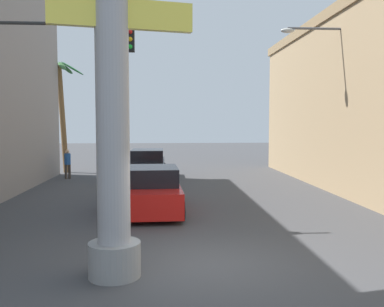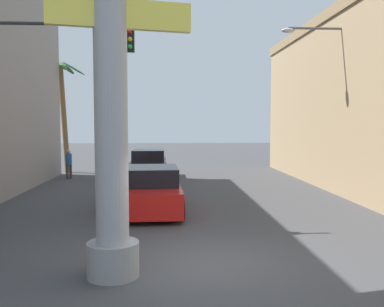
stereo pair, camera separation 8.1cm
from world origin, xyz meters
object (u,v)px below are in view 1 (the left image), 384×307
street_lamp (333,93)px  traffic_light_mast (30,81)px  neon_sign_pole (112,24)px  car_far (148,164)px  car_lead (152,190)px  pedestrian_far_left (68,162)px  palm_tree_far_left (62,102)px

street_lamp → traffic_light_mast: 11.86m
neon_sign_pole → car_far: bearing=89.8°
car_lead → pedestrian_far_left: 10.02m
street_lamp → car_lead: 8.68m
neon_sign_pole → palm_tree_far_left: (-5.25, 18.33, -0.65)m
traffic_light_mast → palm_tree_far_left: size_ratio=0.89×
traffic_light_mast → pedestrian_far_left: bearing=97.1°
traffic_light_mast → palm_tree_far_left: (-2.28, 13.71, 0.00)m
car_lead → street_lamp: bearing=18.9°
car_lead → pedestrian_far_left: (-4.85, 8.77, 0.23)m
car_far → neon_sign_pole: bearing=-90.2°
street_lamp → car_lead: size_ratio=1.35×
traffic_light_mast → car_far: (3.03, 11.24, -3.58)m
street_lamp → palm_tree_far_left: street_lamp is taller
car_far → pedestrian_far_left: size_ratio=2.94×
traffic_light_mast → car_lead: traffic_light_mast is taller
traffic_light_mast → pedestrian_far_left: (-1.32, 10.66, -3.38)m
car_lead → palm_tree_far_left: palm_tree_far_left is taller
traffic_light_mast → car_far: bearing=74.9°
car_lead → palm_tree_far_left: (-5.81, 11.82, 3.61)m
street_lamp → car_far: street_lamp is taller
street_lamp → traffic_light_mast: (-10.99, -4.45, -0.01)m
car_lead → neon_sign_pole: bearing=-94.9°
car_lead → car_far: bearing=93.0°
pedestrian_far_left → car_lead: bearing=-61.1°
palm_tree_far_left → traffic_light_mast: bearing=-80.5°
neon_sign_pole → car_lead: 7.81m
neon_sign_pole → palm_tree_far_left: 19.08m
neon_sign_pole → car_lead: size_ratio=1.94×
neon_sign_pole → car_far: neon_sign_pole is taller
street_lamp → pedestrian_far_left: (-12.31, 6.21, -3.39)m
car_far → car_lead: bearing=-87.0°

